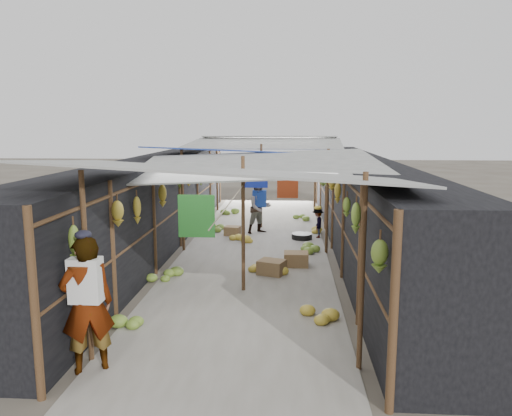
% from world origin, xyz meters
% --- Properties ---
extents(ground, '(80.00, 80.00, 0.00)m').
position_xyz_m(ground, '(0.00, 0.00, 0.00)').
color(ground, '#6B6356').
rests_on(ground, ground).
extents(aisle_slab, '(3.60, 16.00, 0.02)m').
position_xyz_m(aisle_slab, '(0.00, 6.50, 0.01)').
color(aisle_slab, '#9E998E').
rests_on(aisle_slab, ground).
extents(stall_left, '(1.40, 15.00, 2.30)m').
position_xyz_m(stall_left, '(-2.70, 6.50, 1.15)').
color(stall_left, black).
rests_on(stall_left, ground).
extents(stall_right, '(1.40, 15.00, 2.30)m').
position_xyz_m(stall_right, '(2.70, 6.50, 1.15)').
color(stall_right, black).
rests_on(stall_right, ground).
extents(crate_near, '(0.66, 0.59, 0.32)m').
position_xyz_m(crate_near, '(0.51, 4.08, 0.16)').
color(crate_near, olive).
rests_on(crate_near, ground).
extents(crate_mid, '(0.55, 0.44, 0.33)m').
position_xyz_m(crate_mid, '(1.03, 4.75, 0.16)').
color(crate_mid, olive).
rests_on(crate_mid, ground).
extents(crate_back, '(0.48, 0.41, 0.28)m').
position_xyz_m(crate_back, '(-0.76, 7.81, 0.14)').
color(crate_back, olive).
rests_on(crate_back, ground).
extents(black_basin, '(0.57, 0.57, 0.17)m').
position_xyz_m(black_basin, '(1.23, 7.46, 0.09)').
color(black_basin, black).
rests_on(black_basin, ground).
extents(vendor_elderly, '(0.78, 0.69, 1.81)m').
position_xyz_m(vendor_elderly, '(-1.70, -0.28, 0.90)').
color(vendor_elderly, silver).
rests_on(vendor_elderly, ground).
extents(shopper_blue, '(0.94, 0.89, 1.53)m').
position_xyz_m(shopper_blue, '(-0.00, 8.20, 0.76)').
color(shopper_blue, '#1F429F').
rests_on(shopper_blue, ground).
extents(vendor_seated, '(0.35, 0.57, 0.86)m').
position_xyz_m(vendor_seated, '(1.67, 7.67, 0.43)').
color(vendor_seated, '#524C47').
rests_on(vendor_seated, ground).
extents(market_canopy, '(5.62, 15.20, 2.77)m').
position_xyz_m(market_canopy, '(0.03, 6.84, 2.41)').
color(market_canopy, brown).
rests_on(market_canopy, ground).
extents(hanging_bananas, '(3.96, 14.35, 0.82)m').
position_xyz_m(hanging_bananas, '(0.03, 6.73, 1.69)').
color(hanging_bananas, olive).
rests_on(hanging_bananas, ground).
extents(floor_bananas, '(3.86, 10.65, 0.36)m').
position_xyz_m(floor_bananas, '(-0.12, 5.71, 0.16)').
color(floor_bananas, olive).
rests_on(floor_bananas, ground).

